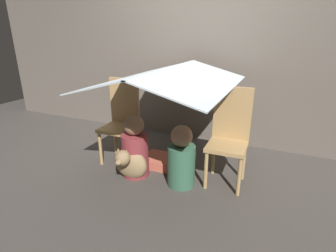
# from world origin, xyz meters

# --- Properties ---
(ground_plane) EXTENTS (8.80, 8.80, 0.00)m
(ground_plane) POSITION_xyz_m (0.00, 0.00, 0.00)
(ground_plane) COLOR #47423D
(wall_back) EXTENTS (7.00, 0.05, 2.50)m
(wall_back) POSITION_xyz_m (0.00, 1.25, 1.25)
(wall_back) COLOR #6B6056
(wall_back) RESTS_ON ground_plane
(chair_left) EXTENTS (0.38, 0.38, 0.95)m
(chair_left) POSITION_xyz_m (-0.62, 0.25, 0.50)
(chair_left) COLOR tan
(chair_left) RESTS_ON ground_plane
(chair_right) EXTENTS (0.38, 0.38, 0.95)m
(chair_right) POSITION_xyz_m (0.61, 0.25, 0.50)
(chair_right) COLOR tan
(chair_right) RESTS_ON ground_plane
(sheet_canopy) EXTENTS (1.24, 1.55, 0.17)m
(sheet_canopy) POSITION_xyz_m (0.00, 0.18, 1.03)
(sheet_canopy) COLOR silver
(person_front) EXTENTS (0.28, 0.28, 0.66)m
(person_front) POSITION_xyz_m (-0.28, -0.03, 0.29)
(person_front) COLOR maroon
(person_front) RESTS_ON ground_plane
(person_second) EXTENTS (0.27, 0.27, 0.62)m
(person_second) POSITION_xyz_m (0.22, -0.01, 0.28)
(person_second) COLOR #38664C
(person_second) RESTS_ON ground_plane
(dog) EXTENTS (0.36, 0.34, 0.39)m
(dog) POSITION_xyz_m (-0.29, -0.13, 0.18)
(dog) COLOR #9E7F56
(dog) RESTS_ON ground_plane
(floor_cushion) EXTENTS (0.41, 0.32, 0.10)m
(floor_cushion) POSITION_xyz_m (-0.12, 0.27, 0.05)
(floor_cushion) COLOR #CC664C
(floor_cushion) RESTS_ON ground_plane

